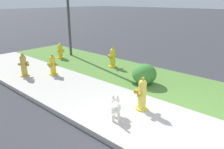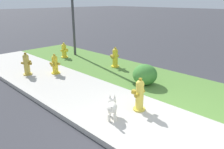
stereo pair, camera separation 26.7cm
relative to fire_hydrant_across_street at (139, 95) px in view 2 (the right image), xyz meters
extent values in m
plane|color=#38383D|center=(1.01, -0.30, -0.39)|extent=(120.00, 120.00, 0.00)
cube|color=#BCB7AD|center=(1.01, -0.30, -0.38)|extent=(18.00, 2.09, 0.01)
cube|color=#568438|center=(1.01, 1.96, -0.38)|extent=(18.00, 2.43, 0.01)
cylinder|color=yellow|center=(0.01, 0.00, -0.36)|extent=(0.28, 0.28, 0.05)
cylinder|color=yellow|center=(0.01, 0.00, -0.03)|extent=(0.18, 0.18, 0.61)
sphere|color=yellow|center=(0.01, 0.00, 0.27)|extent=(0.19, 0.19, 0.19)
cube|color=#B29323|center=(0.01, 0.00, 0.38)|extent=(0.06, 0.06, 0.06)
cylinder|color=#B29323|center=(0.03, -0.13, 0.04)|extent=(0.10, 0.10, 0.09)
cylinder|color=#B29323|center=(-0.01, 0.14, 0.04)|extent=(0.10, 0.10, 0.09)
cylinder|color=#B29323|center=(-0.13, -0.02, 0.04)|extent=(0.12, 0.13, 0.12)
cylinder|color=yellow|center=(-5.36, 1.55, -0.36)|extent=(0.30, 0.30, 0.05)
cylinder|color=yellow|center=(-5.36, 1.55, -0.10)|extent=(0.20, 0.20, 0.47)
sphere|color=yellow|center=(-5.36, 1.55, 0.14)|extent=(0.20, 0.20, 0.20)
cube|color=yellow|center=(-5.36, 1.55, 0.26)|extent=(0.07, 0.07, 0.06)
cylinder|color=yellow|center=(-5.39, 1.69, -0.04)|extent=(0.11, 0.11, 0.09)
cylinder|color=yellow|center=(-5.32, 1.41, -0.04)|extent=(0.11, 0.11, 0.09)
cylinder|color=yellow|center=(-5.21, 1.59, -0.04)|extent=(0.13, 0.14, 0.12)
cylinder|color=gold|center=(-4.28, -0.67, -0.36)|extent=(0.30, 0.30, 0.05)
cylinder|color=gold|center=(-4.28, -0.67, -0.04)|extent=(0.19, 0.19, 0.58)
sphere|color=gold|center=(-4.28, -0.67, 0.25)|extent=(0.20, 0.20, 0.20)
cube|color=olive|center=(-4.28, -0.67, 0.37)|extent=(0.08, 0.08, 0.06)
cylinder|color=olive|center=(-4.40, -0.73, 0.03)|extent=(0.12, 0.12, 0.09)
cylinder|color=olive|center=(-4.16, -0.60, 0.03)|extent=(0.12, 0.12, 0.09)
cylinder|color=olive|center=(-4.35, -0.54, 0.03)|extent=(0.15, 0.15, 0.12)
cylinder|color=yellow|center=(-3.70, 0.07, -0.36)|extent=(0.30, 0.30, 0.05)
cylinder|color=yellow|center=(-3.70, 0.07, -0.08)|extent=(0.19, 0.19, 0.51)
sphere|color=yellow|center=(-3.70, 0.07, 0.17)|extent=(0.20, 0.20, 0.20)
cube|color=#B29323|center=(-3.70, 0.07, 0.29)|extent=(0.08, 0.08, 0.06)
cylinder|color=#B29323|center=(-3.58, 0.14, -0.02)|extent=(0.12, 0.12, 0.09)
cylinder|color=#B29323|center=(-3.83, 0.01, -0.02)|extent=(0.12, 0.12, 0.09)
cylinder|color=#B29323|center=(-3.63, -0.05, -0.02)|extent=(0.15, 0.15, 0.12)
cylinder|color=yellow|center=(-2.77, 2.10, -0.36)|extent=(0.31, 0.31, 0.05)
cylinder|color=yellow|center=(-2.77, 2.10, -0.05)|extent=(0.20, 0.20, 0.57)
sphere|color=yellow|center=(-2.77, 2.10, 0.23)|extent=(0.21, 0.21, 0.21)
cube|color=#B29323|center=(-2.77, 2.10, 0.35)|extent=(0.06, 0.06, 0.06)
cylinder|color=#B29323|center=(-2.76, 1.96, 0.02)|extent=(0.10, 0.10, 0.09)
cylinder|color=#B29323|center=(-2.78, 2.24, 0.02)|extent=(0.10, 0.10, 0.09)
cylinder|color=#B29323|center=(-2.92, 2.09, 0.02)|extent=(0.11, 0.13, 0.12)
ellipsoid|color=silver|center=(-0.17, -0.72, -0.11)|extent=(0.39, 0.40, 0.22)
sphere|color=silver|center=(-0.31, -0.57, -0.07)|extent=(0.17, 0.17, 0.17)
sphere|color=black|center=(-0.37, -0.51, -0.08)|extent=(0.03, 0.03, 0.03)
cone|color=silver|center=(-0.36, -0.59, 0.04)|extent=(0.09, 0.09, 0.08)
cone|color=silver|center=(-0.29, -0.53, 0.04)|extent=(0.09, 0.09, 0.08)
cylinder|color=silver|center=(-0.28, -0.69, -0.30)|extent=(0.06, 0.06, 0.17)
cylinder|color=silver|center=(-0.20, -0.60, -0.30)|extent=(0.06, 0.06, 0.17)
cylinder|color=silver|center=(-0.14, -0.84, -0.30)|extent=(0.06, 0.06, 0.17)
cylinder|color=silver|center=(-0.05, -0.76, -0.30)|extent=(0.06, 0.06, 0.17)
cylinder|color=silver|center=(-0.04, -0.86, -0.04)|extent=(0.05, 0.05, 0.12)
cylinder|color=#3D3D42|center=(-5.46, 2.21, 1.63)|extent=(0.11, 0.11, 4.03)
ellipsoid|color=#3D7F33|center=(-0.89, 1.43, -0.07)|extent=(0.74, 0.74, 0.63)
camera|label=1|loc=(2.55, -3.88, 2.08)|focal=35.00mm
camera|label=2|loc=(2.75, -3.70, 2.08)|focal=35.00mm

